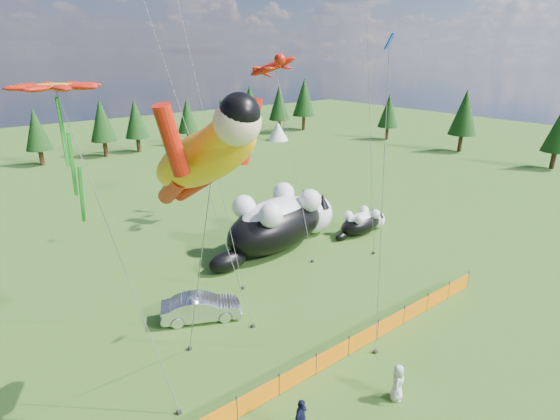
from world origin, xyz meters
The scene contains 13 objects.
ground centered at (0.00, 0.00, 0.00)m, with size 160.00×160.00×0.00m, color black.
safety_fence centered at (0.00, -3.00, 0.50)m, with size 22.06×0.06×1.10m.
tree_line centered at (0.00, 45.00, 4.00)m, with size 90.00×4.00×8.00m, color black, non-canonical shape.
festival_tents centered at (11.00, 40.00, 1.40)m, with size 50.00×3.20×2.80m, color white, non-canonical shape.
cat_large centered at (6.00, 8.38, 1.96)m, with size 11.40×5.43×4.14m.
cat_small centered at (12.44, 6.50, 0.89)m, with size 5.18×1.90×1.87m.
car centered at (-2.87, 3.77, 0.67)m, with size 1.42×4.08×1.34m, color silver.
spectator_c centered at (-3.60, -5.06, 0.81)m, with size 0.95×0.49×1.63m, color #131736.
spectator_e centered at (0.62, -6.01, 0.80)m, with size 0.78×0.51×1.59m, color silver.
superhero_kite centered at (-5.47, -2.39, 10.08)m, with size 5.94×7.44×12.86m.
gecko_kite centered at (8.86, 13.14, 12.09)m, with size 5.54×11.12×14.69m.
flower_kite centered at (-8.32, 2.16, 11.89)m, with size 3.33×5.18×12.54m.
diamond_kite_c centered at (3.09, -2.29, 12.66)m, with size 1.52×1.78×14.18m.
Camera 1 is at (-11.58, -14.14, 13.14)m, focal length 28.00 mm.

